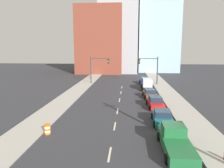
# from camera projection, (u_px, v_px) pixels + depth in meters

# --- Properties ---
(sidewalk_left) EXTENTS (3.40, 92.34, 0.16)m
(sidewalk_left) POSITION_uv_depth(u_px,v_px,m) (91.00, 79.00, 55.47)
(sidewalk_left) COLOR #ADA89E
(sidewalk_left) RESTS_ON ground
(sidewalk_right) EXTENTS (3.40, 92.34, 0.16)m
(sidewalk_right) POSITION_uv_depth(u_px,v_px,m) (157.00, 80.00, 54.21)
(sidewalk_right) COLOR #ADA89E
(sidewalk_right) RESTS_ON ground
(lane_stripe_at_7m) EXTENTS (0.16, 2.40, 0.01)m
(lane_stripe_at_7m) POSITION_uv_depth(u_px,v_px,m) (110.00, 154.00, 16.51)
(lane_stripe_at_7m) COLOR beige
(lane_stripe_at_7m) RESTS_ON ground
(lane_stripe_at_13m) EXTENTS (0.16, 2.40, 0.01)m
(lane_stripe_at_13m) POSITION_uv_depth(u_px,v_px,m) (115.00, 126.00, 22.43)
(lane_stripe_at_13m) COLOR beige
(lane_stripe_at_13m) RESTS_ON ground
(lane_stripe_at_19m) EXTENTS (0.16, 2.40, 0.01)m
(lane_stripe_at_19m) POSITION_uv_depth(u_px,v_px,m) (117.00, 111.00, 27.68)
(lane_stripe_at_19m) COLOR beige
(lane_stripe_at_19m) RESTS_ON ground
(lane_stripe_at_25m) EXTENTS (0.16, 2.40, 0.01)m
(lane_stripe_at_25m) POSITION_uv_depth(u_px,v_px,m) (120.00, 100.00, 33.65)
(lane_stripe_at_25m) COLOR beige
(lane_stripe_at_25m) RESTS_ON ground
(lane_stripe_at_30m) EXTENTS (0.16, 2.40, 0.01)m
(lane_stripe_at_30m) POSITION_uv_depth(u_px,v_px,m) (121.00, 93.00, 39.10)
(lane_stripe_at_30m) COLOR beige
(lane_stripe_at_30m) RESTS_ON ground
(lane_stripe_at_35m) EXTENTS (0.16, 2.40, 0.01)m
(lane_stripe_at_35m) POSITION_uv_depth(u_px,v_px,m) (122.00, 87.00, 44.35)
(lane_stripe_at_35m) COLOR beige
(lane_stripe_at_35m) RESTS_ON ground
(building_brick_left) EXTENTS (14.00, 16.00, 20.46)m
(building_brick_left) POSITION_uv_depth(u_px,v_px,m) (101.00, 41.00, 70.94)
(building_brick_left) COLOR brown
(building_brick_left) RESTS_ON ground
(building_office_center) EXTENTS (12.00, 20.00, 25.12)m
(building_office_center) POSITION_uv_depth(u_px,v_px,m) (119.00, 34.00, 74.05)
(building_office_center) COLOR #99999E
(building_office_center) RESTS_ON ground
(building_glass_right) EXTENTS (13.00, 20.00, 31.43)m
(building_glass_right) POSITION_uv_depth(u_px,v_px,m) (157.00, 25.00, 76.47)
(building_glass_right) COLOR #99B7CC
(building_glass_right) RESTS_ON ground
(traffic_signal_left) EXTENTS (4.21, 0.35, 6.05)m
(traffic_signal_left) POSITION_uv_depth(u_px,v_px,m) (96.00, 66.00, 48.21)
(traffic_signal_left) COLOR #38383D
(traffic_signal_left) RESTS_ON ground
(traffic_signal_right) EXTENTS (4.21, 0.35, 6.05)m
(traffic_signal_right) POSITION_uv_depth(u_px,v_px,m) (152.00, 67.00, 47.28)
(traffic_signal_right) COLOR #38383D
(traffic_signal_right) RESTS_ON ground
(traffic_barrel) EXTENTS (0.56, 0.56, 0.95)m
(traffic_barrel) POSITION_uv_depth(u_px,v_px,m) (47.00, 129.00, 20.28)
(traffic_barrel) COLOR orange
(traffic_barrel) RESTS_ON ground
(pickup_truck_green) EXTENTS (2.30, 6.33, 1.81)m
(pickup_truck_green) POSITION_uv_depth(u_px,v_px,m) (175.00, 141.00, 17.13)
(pickup_truck_green) COLOR #1E6033
(pickup_truck_green) RESTS_ON ground
(sedan_teal) EXTENTS (2.24, 4.51, 1.42)m
(sedan_teal) POSITION_uv_depth(u_px,v_px,m) (162.00, 117.00, 23.25)
(sedan_teal) COLOR #196B75
(sedan_teal) RESTS_ON ground
(sedan_red) EXTENTS (2.23, 4.72, 1.50)m
(sedan_red) POSITION_uv_depth(u_px,v_px,m) (155.00, 102.00, 29.43)
(sedan_red) COLOR red
(sedan_red) RESTS_ON ground
(sedan_brown) EXTENTS (2.29, 4.43, 1.38)m
(sedan_brown) POSITION_uv_depth(u_px,v_px,m) (150.00, 94.00, 35.15)
(sedan_brown) COLOR brown
(sedan_brown) RESTS_ON ground
(box_truck_black) EXTENTS (2.25, 5.32, 2.07)m
(box_truck_black) POSITION_uv_depth(u_px,v_px,m) (147.00, 85.00, 41.74)
(box_truck_black) COLOR black
(box_truck_black) RESTS_ON ground
(sedan_navy) EXTENTS (2.18, 4.58, 1.47)m
(sedan_navy) POSITION_uv_depth(u_px,v_px,m) (144.00, 81.00, 48.65)
(sedan_navy) COLOR #141E47
(sedan_navy) RESTS_ON ground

